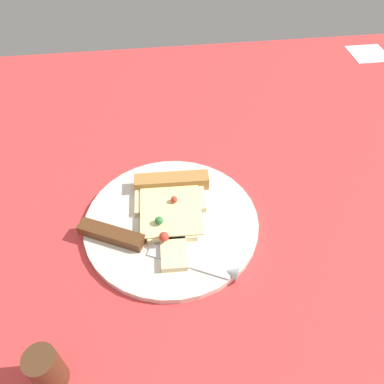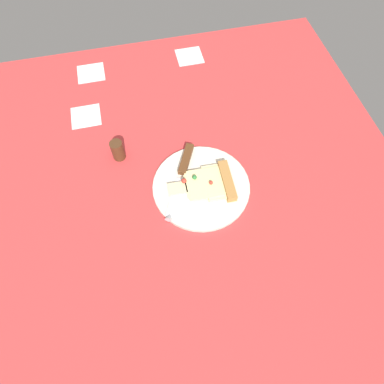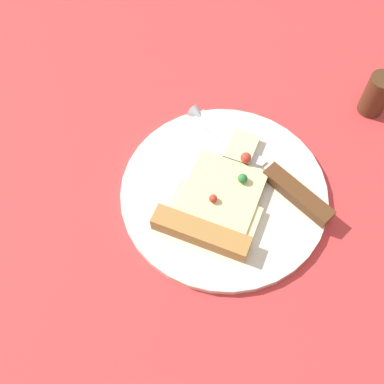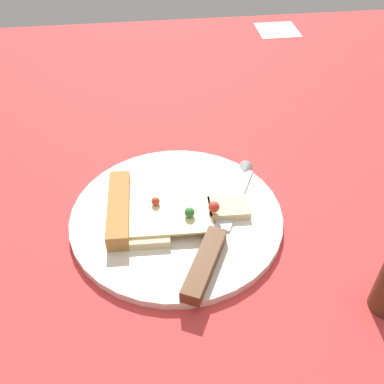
% 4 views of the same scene
% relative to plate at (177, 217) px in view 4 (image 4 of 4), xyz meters
% --- Properties ---
extents(ground_plane, '(1.31, 1.31, 0.03)m').
position_rel_plate_xyz_m(ground_plane, '(-0.01, 0.08, -0.02)').
color(ground_plane, '#D13838').
rests_on(ground_plane, ground).
extents(plate, '(0.26, 0.26, 0.01)m').
position_rel_plate_xyz_m(plate, '(0.00, 0.00, 0.00)').
color(plate, silver).
rests_on(plate, ground_plane).
extents(pizza_slice, '(0.12, 0.18, 0.03)m').
position_rel_plate_xyz_m(pizza_slice, '(-0.00, -0.03, 0.01)').
color(pizza_slice, beige).
rests_on(pizza_slice, plate).
extents(knife, '(0.22, 0.13, 0.02)m').
position_rel_plate_xyz_m(knife, '(0.05, 0.04, 0.01)').
color(knife, silver).
rests_on(knife, plate).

